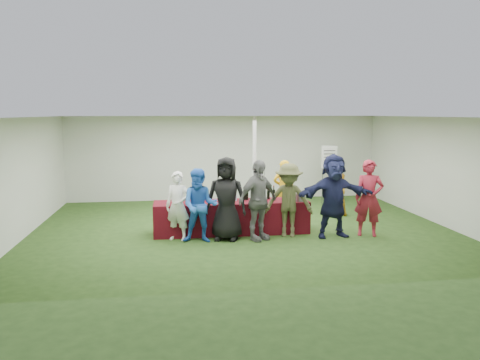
{
  "coord_description": "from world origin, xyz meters",
  "views": [
    {
      "loc": [
        -1.6,
        -11.02,
        2.8
      ],
      "look_at": [
        -0.11,
        -0.37,
        1.25
      ],
      "focal_mm": 35.0,
      "sensor_mm": 36.0,
      "label": 1
    }
  ],
  "objects": [
    {
      "name": "dump_bucket",
      "position": [
        1.29,
        -0.59,
        0.84
      ],
      "size": [
        0.23,
        0.23,
        0.18
      ],
      "primitive_type": "cylinder",
      "color": "slate",
      "rests_on": "serving_table"
    },
    {
      "name": "wine_list_sign",
      "position": [
        3.11,
        2.78,
        1.32
      ],
      "size": [
        0.5,
        0.03,
        1.8
      ],
      "color": "slate",
      "rests_on": "ground"
    },
    {
      "name": "customer_0",
      "position": [
        -1.55,
        -0.82,
        0.77
      ],
      "size": [
        0.65,
        0.55,
        1.53
      ],
      "primitive_type": "imported",
      "rotation": [
        0.0,
        0.0,
        -0.38
      ],
      "color": "white",
      "rests_on": "ground"
    },
    {
      "name": "customer_6",
      "position": [
        2.77,
        -1.05,
        0.87
      ],
      "size": [
        0.74,
        0.6,
        1.75
      ],
      "primitive_type": "imported",
      "rotation": [
        0.0,
        0.0,
        -0.33
      ],
      "color": "maroon",
      "rests_on": "ground"
    },
    {
      "name": "serving_table",
      "position": [
        -0.31,
        -0.37,
        0.38
      ],
      "size": [
        3.6,
        0.8,
        0.75
      ],
      "primitive_type": "cube",
      "color": "#540E11",
      "rests_on": "ground"
    },
    {
      "name": "water_bottle",
      "position": [
        -0.2,
        -0.29,
        0.85
      ],
      "size": [
        0.07,
        0.07,
        0.23
      ],
      "color": "silver",
      "rests_on": "serving_table"
    },
    {
      "name": "ground",
      "position": [
        0.0,
        0.0,
        0.0
      ],
      "size": [
        60.0,
        60.0,
        0.0
      ],
      "primitive_type": "plane",
      "color": "#284719",
      "rests_on": "ground"
    },
    {
      "name": "customer_2",
      "position": [
        -0.49,
        -0.93,
        0.92
      ],
      "size": [
        1.03,
        0.82,
        1.85
      ],
      "primitive_type": "imported",
      "rotation": [
        0.0,
        0.0,
        -0.29
      ],
      "color": "black",
      "rests_on": "ground"
    },
    {
      "name": "wine_bottles",
      "position": [
        0.36,
        -0.22,
        0.87
      ],
      "size": [
        0.78,
        0.16,
        0.32
      ],
      "color": "black",
      "rests_on": "serving_table"
    },
    {
      "name": "wine_glasses",
      "position": [
        -1.22,
        -0.63,
        0.86
      ],
      "size": [
        1.1,
        0.11,
        0.16
      ],
      "color": "silver",
      "rests_on": "serving_table"
    },
    {
      "name": "bar_towel",
      "position": [
        1.19,
        -0.32,
        0.77
      ],
      "size": [
        0.25,
        0.18,
        0.03
      ],
      "primitive_type": "cube",
      "color": "white",
      "rests_on": "serving_table"
    },
    {
      "name": "customer_5",
      "position": [
        1.93,
        -1.04,
        0.95
      ],
      "size": [
        1.78,
        0.66,
        1.89
      ],
      "primitive_type": "imported",
      "rotation": [
        0.0,
        0.0,
        0.06
      ],
      "color": "#161A3B",
      "rests_on": "ground"
    },
    {
      "name": "staff_back",
      "position": [
        2.7,
        1.08,
        0.78
      ],
      "size": [
        0.82,
        0.66,
        1.57
      ],
      "primitive_type": "imported",
      "rotation": [
        0.0,
        0.0,
        3.24
      ],
      "color": "gold",
      "rests_on": "ground"
    },
    {
      "name": "customer_1",
      "position": [
        -1.08,
        -1.07,
        0.81
      ],
      "size": [
        0.88,
        0.73,
        1.62
      ],
      "primitive_type": "imported",
      "rotation": [
        0.0,
        0.0,
        -0.17
      ],
      "color": "blue",
      "rests_on": "ground"
    },
    {
      "name": "staff_pourer",
      "position": [
        1.22,
        0.8,
        0.79
      ],
      "size": [
        0.68,
        0.56,
        1.58
      ],
      "primitive_type": "imported",
      "rotation": [
        0.0,
        0.0,
        2.77
      ],
      "color": "#EBAD14",
      "rests_on": "ground"
    },
    {
      "name": "customer_4",
      "position": [
        0.94,
        -0.87,
        0.84
      ],
      "size": [
        1.2,
        0.86,
        1.68
      ],
      "primitive_type": "imported",
      "rotation": [
        0.0,
        0.0,
        -0.24
      ],
      "color": "#464828",
      "rests_on": "ground"
    },
    {
      "name": "tent",
      "position": [
        0.5,
        1.2,
        1.35
      ],
      "size": [
        10.0,
        10.0,
        10.0
      ],
      "color": "white",
      "rests_on": "ground"
    },
    {
      "name": "customer_3",
      "position": [
        0.19,
        -1.07,
        0.89
      ],
      "size": [
        1.12,
        0.92,
        1.79
      ],
      "primitive_type": "imported",
      "rotation": [
        0.0,
        0.0,
        0.55
      ],
      "color": "slate",
      "rests_on": "ground"
    }
  ]
}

